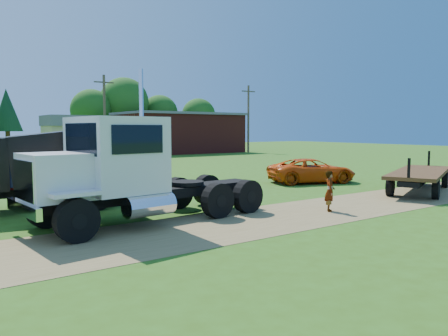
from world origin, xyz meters
TOP-DOWN VIEW (x-y plane):
  - ground at (0.00, 0.00)m, footprint 140.00×140.00m
  - dirt_track at (0.00, 0.00)m, footprint 120.00×4.20m
  - white_semi_tractor at (-5.61, 2.01)m, footprint 8.91×3.71m
  - black_dump_truck at (-7.59, 6.41)m, footprint 7.77×3.36m
  - orange_pickup at (8.05, 6.38)m, footprint 5.65×3.97m
  - flatbed_trailer at (9.80, 0.64)m, footprint 7.75×5.01m
  - spectator_a at (1.90, -0.35)m, footprint 0.67×0.68m
  - spectator_b at (-3.75, 7.43)m, footprint 1.01×0.95m
  - brick_building at (18.00, 40.00)m, footprint 15.40×10.40m
  - tan_shed at (4.00, 40.00)m, footprint 6.20×5.40m
  - utility_poles at (6.00, 35.00)m, footprint 42.20×0.28m
  - tree_row at (2.41, 48.96)m, footprint 53.33×11.99m

SIDE VIEW (x-z plane):
  - ground at x=0.00m, z-range 0.00..0.00m
  - dirt_track at x=0.00m, z-range 0.00..0.01m
  - orange_pickup at x=8.05m, z-range 0.00..1.43m
  - spectator_a at x=1.90m, z-range 0.00..1.58m
  - spectator_b at x=-3.75m, z-range 0.00..1.64m
  - flatbed_trailer at x=9.80m, z-range -0.14..1.78m
  - white_semi_tractor at x=-5.61m, z-range -0.84..4.45m
  - black_dump_truck at x=-7.59m, z-range 0.17..3.46m
  - tan_shed at x=4.00m, z-range 0.07..4.77m
  - brick_building at x=18.00m, z-range 0.01..5.31m
  - utility_poles at x=6.00m, z-range 0.21..9.21m
  - tree_row at x=2.41m, z-range 0.64..12.23m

